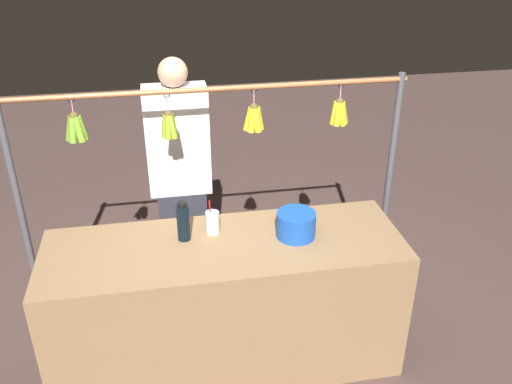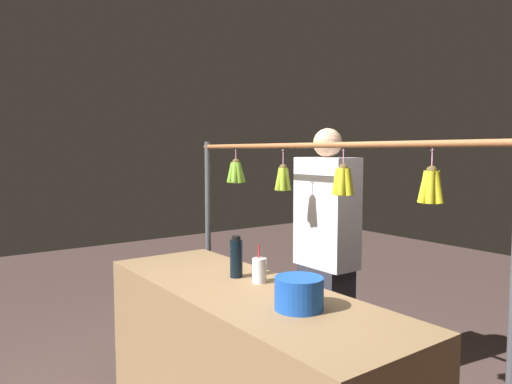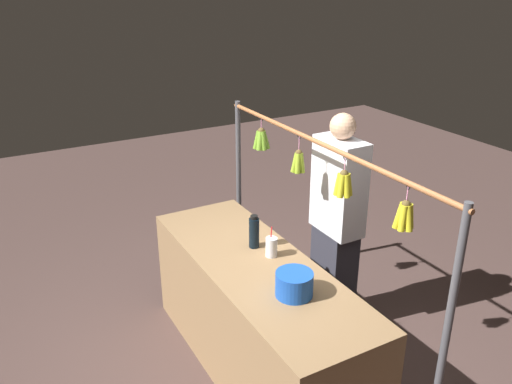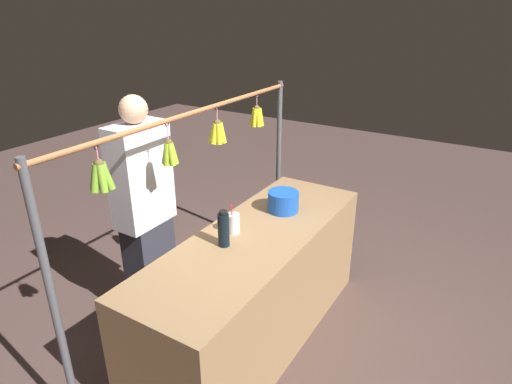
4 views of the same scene
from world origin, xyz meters
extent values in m
plane|color=#4D3934|center=(0.00, 0.00, 0.00)|extent=(12.00, 12.00, 0.00)
cube|color=olive|center=(0.00, 0.00, 0.44)|extent=(2.08, 0.70, 0.87)
cylinder|color=#4C4C51|center=(-1.19, -0.47, 0.84)|extent=(0.04, 0.04, 1.68)
cylinder|color=#4C4C51|center=(1.19, -0.47, 0.84)|extent=(0.04, 0.04, 1.68)
cylinder|color=#9E6038|center=(0.00, -0.47, 1.64)|extent=(2.44, 0.03, 0.03)
torus|color=black|center=(-0.80, -0.47, 1.62)|extent=(0.04, 0.02, 0.04)
cylinder|color=pink|center=(-0.80, -0.47, 1.57)|extent=(0.01, 0.01, 0.10)
sphere|color=brown|center=(-0.80, -0.47, 1.52)|extent=(0.05, 0.05, 0.05)
cylinder|color=gold|center=(-0.77, -0.48, 1.45)|extent=(0.06, 0.04, 0.15)
cylinder|color=gold|center=(-0.78, -0.45, 1.45)|extent=(0.06, 0.06, 0.15)
cylinder|color=gold|center=(-0.81, -0.45, 1.45)|extent=(0.05, 0.06, 0.15)
cylinder|color=gold|center=(-0.83, -0.48, 1.45)|extent=(0.07, 0.04, 0.15)
cylinder|color=gold|center=(-0.81, -0.50, 1.45)|extent=(0.05, 0.06, 0.15)
cylinder|color=gold|center=(-0.79, -0.50, 1.45)|extent=(0.05, 0.06, 0.15)
torus|color=black|center=(-0.26, -0.47, 1.62)|extent=(0.04, 0.01, 0.04)
cylinder|color=pink|center=(-0.26, -0.47, 1.57)|extent=(0.01, 0.01, 0.11)
sphere|color=brown|center=(-0.26, -0.47, 1.52)|extent=(0.05, 0.05, 0.05)
cylinder|color=gold|center=(-0.23, -0.48, 1.44)|extent=(0.07, 0.05, 0.15)
cylinder|color=gold|center=(-0.24, -0.45, 1.44)|extent=(0.05, 0.06, 0.15)
cylinder|color=gold|center=(-0.27, -0.45, 1.44)|extent=(0.05, 0.06, 0.15)
cylinder|color=gold|center=(-0.29, -0.48, 1.44)|extent=(0.07, 0.04, 0.15)
cylinder|color=gold|center=(-0.27, -0.50, 1.44)|extent=(0.05, 0.06, 0.15)
cylinder|color=gold|center=(-0.24, -0.50, 1.44)|extent=(0.06, 0.07, 0.16)
torus|color=black|center=(0.25, -0.47, 1.62)|extent=(0.04, 0.01, 0.04)
cylinder|color=pink|center=(0.25, -0.47, 1.56)|extent=(0.01, 0.01, 0.12)
sphere|color=brown|center=(0.25, -0.47, 1.50)|extent=(0.05, 0.05, 0.05)
cylinder|color=#8DAD28|center=(0.28, -0.48, 1.43)|extent=(0.06, 0.04, 0.15)
cylinder|color=#8DAD28|center=(0.26, -0.45, 1.43)|extent=(0.05, 0.06, 0.15)
cylinder|color=#8DAD28|center=(0.24, -0.46, 1.43)|extent=(0.06, 0.06, 0.15)
cylinder|color=#8DAD28|center=(0.23, -0.49, 1.43)|extent=(0.06, 0.05, 0.15)
cylinder|color=#8DAD28|center=(0.26, -0.50, 1.43)|extent=(0.05, 0.07, 0.15)
torus|color=black|center=(0.79, -0.47, 1.62)|extent=(0.04, 0.02, 0.04)
cylinder|color=pink|center=(0.79, -0.47, 1.57)|extent=(0.01, 0.01, 0.09)
sphere|color=brown|center=(0.79, -0.47, 1.53)|extent=(0.05, 0.05, 0.05)
cylinder|color=#6FA32C|center=(0.82, -0.48, 1.45)|extent=(0.07, 0.05, 0.15)
cylinder|color=#6FA32C|center=(0.80, -0.45, 1.45)|extent=(0.06, 0.07, 0.16)
cylinder|color=#6FA32C|center=(0.77, -0.45, 1.45)|extent=(0.06, 0.07, 0.16)
cylinder|color=#6FA32C|center=(0.76, -0.48, 1.45)|extent=(0.06, 0.04, 0.15)
cylinder|color=#6FA32C|center=(0.77, -0.50, 1.45)|extent=(0.06, 0.08, 0.16)
cylinder|color=#6FA32C|center=(0.80, -0.50, 1.45)|extent=(0.06, 0.07, 0.16)
cylinder|color=black|center=(0.22, -0.10, 0.98)|extent=(0.07, 0.07, 0.22)
cylinder|color=black|center=(0.22, -0.10, 1.10)|extent=(0.05, 0.05, 0.02)
cylinder|color=blue|center=(-0.42, -0.02, 0.95)|extent=(0.23, 0.23, 0.15)
cylinder|color=silver|center=(0.05, -0.14, 0.94)|extent=(0.08, 0.08, 0.14)
cylinder|color=red|center=(0.06, -0.14, 0.98)|extent=(0.01, 0.02, 0.22)
cube|color=#2D2D38|center=(0.20, -0.81, 0.42)|extent=(0.33, 0.23, 0.84)
cube|color=silver|center=(0.20, -0.81, 1.20)|extent=(0.42, 0.23, 0.73)
sphere|color=tan|center=(0.20, -0.81, 1.66)|extent=(0.19, 0.19, 0.19)
camera|label=1|loc=(0.30, 2.63, 2.60)|focal=38.45mm
camera|label=2|loc=(-2.07, 1.44, 1.61)|focal=33.56mm
camera|label=3|loc=(-2.69, 1.51, 2.69)|focal=37.14mm
camera|label=4|loc=(2.19, 1.35, 2.30)|focal=30.58mm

